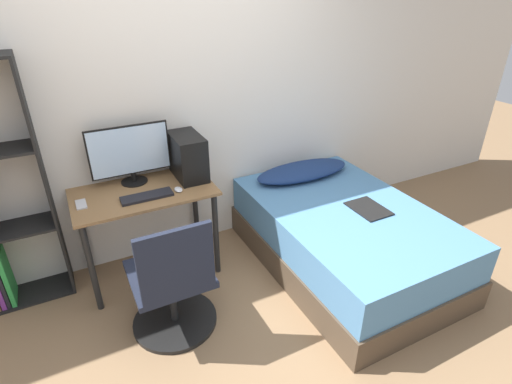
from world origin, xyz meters
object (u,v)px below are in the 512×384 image
object	(u,v)px
office_chair	(173,290)
keyboard	(147,196)
bed	(344,237)
monitor	(130,153)
pc_tower	(188,156)

from	to	relation	value
office_chair	keyboard	size ratio (longest dim) A/B	2.47
bed	monitor	world-z (taller)	monitor
monitor	keyboard	xyz separation A→B (m)	(0.03, -0.29, -0.23)
office_chair	bed	xyz separation A→B (m)	(1.44, 0.06, -0.07)
bed	keyboard	distance (m)	1.59
bed	monitor	xyz separation A→B (m)	(-1.45, 0.79, 0.72)
bed	pc_tower	distance (m)	1.41
keyboard	pc_tower	size ratio (longest dim) A/B	0.96
office_chair	monitor	xyz separation A→B (m)	(-0.01, 0.85, 0.65)
office_chair	keyboard	xyz separation A→B (m)	(0.02, 0.56, 0.42)
bed	monitor	size ratio (longest dim) A/B	3.07
monitor	pc_tower	xyz separation A→B (m)	(0.41, -0.10, -0.07)
bed	pc_tower	xyz separation A→B (m)	(-1.04, 0.70, 0.65)
pc_tower	office_chair	bearing A→B (deg)	-117.75
keyboard	pc_tower	world-z (taller)	pc_tower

